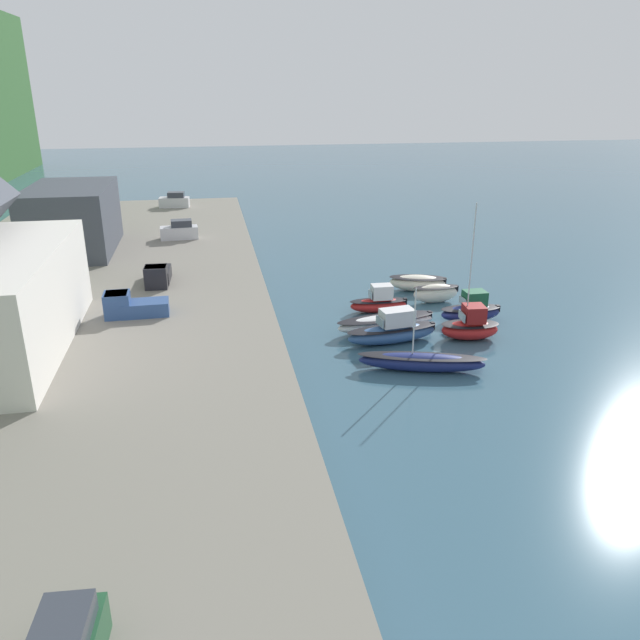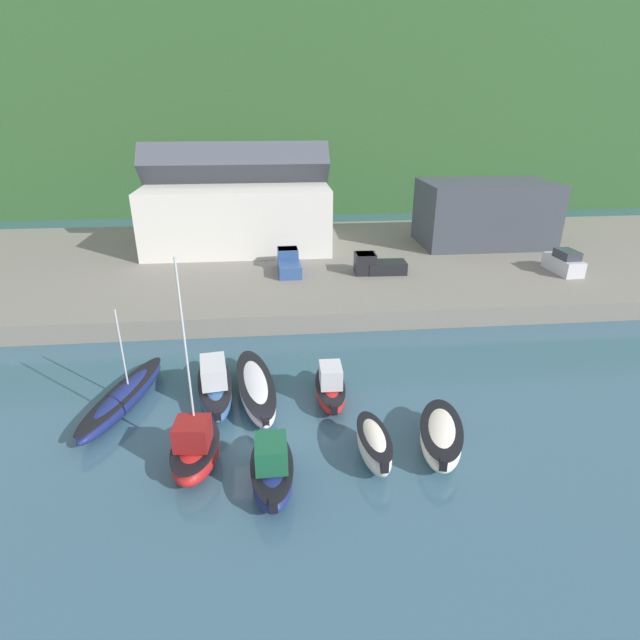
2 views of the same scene
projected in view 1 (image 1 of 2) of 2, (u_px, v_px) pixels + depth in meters
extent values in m
plane|color=#385B70|center=(438.00, 327.00, 49.70)|extent=(320.00, 320.00, 0.00)
cube|color=gray|center=(62.00, 343.00, 44.69)|extent=(110.03, 31.11, 1.53)
cube|color=#3D424C|center=(73.00, 219.00, 65.36)|extent=(13.91, 8.10, 6.77)
cube|color=slate|center=(112.00, 217.00, 66.03)|extent=(13.21, 0.10, 4.06)
ellipsoid|color=navy|center=(422.00, 362.00, 41.93)|extent=(3.84, 8.57, 1.22)
ellipsoid|color=black|center=(422.00, 356.00, 41.77)|extent=(3.94, 8.75, 0.12)
cylinder|color=silver|center=(414.00, 321.00, 40.95)|extent=(0.10, 0.10, 4.63)
ellipsoid|color=#33568E|center=(392.00, 334.00, 46.49)|extent=(2.79, 7.20, 1.36)
ellipsoid|color=black|center=(392.00, 328.00, 46.32)|extent=(2.89, 7.35, 0.12)
cube|color=silver|center=(397.00, 317.00, 46.13)|extent=(1.72, 2.62, 1.24)
cube|color=#8CA5B2|center=(380.00, 322.00, 45.80)|extent=(1.26, 0.27, 0.62)
cube|color=black|center=(432.00, 326.00, 47.36)|extent=(0.39, 0.33, 0.56)
ellipsoid|color=silver|center=(386.00, 323.00, 48.72)|extent=(3.19, 8.24, 1.30)
ellipsoid|color=black|center=(386.00, 318.00, 48.56)|extent=(3.30, 8.41, 0.12)
cube|color=black|center=(430.00, 314.00, 49.80)|extent=(0.40, 0.33, 0.56)
ellipsoid|color=red|center=(379.00, 305.00, 52.84)|extent=(1.75, 4.90, 1.18)
ellipsoid|color=black|center=(379.00, 301.00, 52.69)|extent=(1.82, 5.00, 0.12)
cube|color=silver|center=(382.00, 292.00, 52.45)|extent=(1.27, 1.73, 1.19)
cube|color=#8CA5B2|center=(370.00, 294.00, 52.37)|extent=(1.11, 0.12, 0.60)
cube|color=black|center=(405.00, 301.00, 53.09)|extent=(0.37, 0.29, 0.56)
ellipsoid|color=red|center=(470.00, 330.00, 47.18)|extent=(2.47, 4.49, 1.41)
ellipsoid|color=black|center=(470.00, 324.00, 47.00)|extent=(2.56, 4.59, 0.12)
cube|color=maroon|center=(474.00, 313.00, 46.72)|extent=(1.70, 1.65, 1.25)
cube|color=#8CA5B2|center=(462.00, 316.00, 46.71)|extent=(1.42, 0.22, 0.63)
cylinder|color=silver|center=(471.00, 264.00, 45.32)|extent=(0.10, 0.10, 8.92)
ellipsoid|color=navy|center=(470.00, 313.00, 50.76)|extent=(1.95, 5.01, 1.32)
ellipsoid|color=black|center=(471.00, 308.00, 50.60)|extent=(2.02, 5.11, 0.12)
cube|color=#195638|center=(475.00, 298.00, 50.35)|extent=(1.43, 1.76, 1.23)
cube|color=#8CA5B2|center=(463.00, 301.00, 50.24)|extent=(1.27, 0.12, 0.61)
cube|color=black|center=(498.00, 308.00, 51.09)|extent=(0.36, 0.29, 0.56)
ellipsoid|color=white|center=(435.00, 293.00, 55.03)|extent=(1.60, 4.14, 1.68)
ellipsoid|color=black|center=(436.00, 287.00, 54.82)|extent=(1.66, 4.22, 0.12)
cube|color=black|center=(456.00, 288.00, 55.31)|extent=(0.37, 0.30, 0.56)
ellipsoid|color=white|center=(418.00, 283.00, 58.19)|extent=(3.39, 5.56, 1.51)
ellipsoid|color=black|center=(418.00, 278.00, 58.01)|extent=(3.50, 5.69, 0.12)
cube|color=black|center=(445.00, 281.00, 57.85)|extent=(0.42, 0.37, 0.56)
cube|color=#333842|center=(61.00, 631.00, 18.04)|extent=(2.40, 1.67, 0.76)
cube|color=silver|center=(174.00, 202.00, 89.70)|extent=(2.18, 4.35, 1.40)
cube|color=#333842|center=(176.00, 195.00, 89.34)|extent=(1.74, 2.44, 0.76)
cube|color=silver|center=(179.00, 233.00, 71.31)|extent=(2.02, 4.29, 1.40)
cube|color=#333842|center=(181.00, 223.00, 70.99)|extent=(1.65, 2.39, 0.76)
cube|color=black|center=(159.00, 275.00, 56.06)|extent=(3.57, 2.11, 1.10)
cube|color=black|center=(156.00, 277.00, 54.05)|extent=(1.95, 1.96, 1.90)
cube|color=#2D333D|center=(156.00, 269.00, 53.80)|extent=(1.68, 1.85, 0.50)
cube|color=#2D4C84|center=(145.00, 308.00, 47.73)|extent=(2.11, 3.57, 1.10)
cube|color=#2D4C84|center=(117.00, 305.00, 47.20)|extent=(1.96, 1.95, 1.90)
cube|color=#2D333D|center=(116.00, 296.00, 46.95)|extent=(1.85, 1.68, 0.50)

